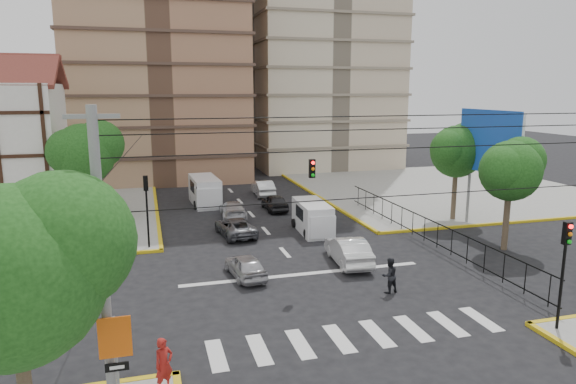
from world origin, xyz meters
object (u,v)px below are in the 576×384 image
object	(u,v)px
traffic_light_nw	(147,199)
car_silver_front_left	(245,266)
van_right_lane	(313,218)
van_left_lane	(205,192)
district_sign	(116,347)
traffic_light_se	(564,258)
pedestrian_crosswalk	(389,275)
pedestrian_sw_corner	(164,365)
car_white_front_right	(348,250)

from	to	relation	value
traffic_light_nw	car_silver_front_left	size ratio (longest dim) A/B	1.21
van_right_lane	car_silver_front_left	xyz separation A→B (m)	(-6.04, -7.07, -0.39)
van_left_lane	district_sign	bearing A→B (deg)	-104.37
district_sign	van_left_lane	xyz separation A→B (m)	(5.73, 28.46, -1.32)
district_sign	traffic_light_nw	bearing A→B (deg)	86.64
traffic_light_se	car_silver_front_left	size ratio (longest dim) A/B	1.21
traffic_light_nw	pedestrian_crosswalk	size ratio (longest dim) A/B	2.56
car_silver_front_left	pedestrian_sw_corner	world-z (taller)	pedestrian_sw_corner
van_left_lane	car_white_front_right	size ratio (longest dim) A/B	1.15
pedestrian_crosswalk	district_sign	bearing A→B (deg)	19.13
car_silver_front_left	car_white_front_right	size ratio (longest dim) A/B	0.79
traffic_light_nw	car_silver_front_left	xyz separation A→B (m)	(4.75, -6.21, -2.49)
van_right_lane	pedestrian_sw_corner	bearing A→B (deg)	-119.34
traffic_light_se	van_right_lane	world-z (taller)	traffic_light_se
pedestrian_crosswalk	pedestrian_sw_corner	bearing A→B (deg)	17.14
district_sign	pedestrian_sw_corner	size ratio (longest dim) A/B	1.82
district_sign	car_silver_front_left	size ratio (longest dim) A/B	0.88
traffic_light_se	car_silver_front_left	bearing A→B (deg)	139.11
district_sign	pedestrian_crosswalk	size ratio (longest dim) A/B	1.86
van_left_lane	car_silver_front_left	world-z (taller)	van_left_lane
van_right_lane	pedestrian_sw_corner	size ratio (longest dim) A/B	2.65
traffic_light_se	van_right_lane	distance (m)	17.28
car_silver_front_left	pedestrian_sw_corner	xyz separation A→B (m)	(-4.45, -9.59, 0.41)
traffic_light_se	van_right_lane	bearing A→B (deg)	106.28
car_white_front_right	car_silver_front_left	bearing A→B (deg)	10.70
pedestrian_crosswalk	traffic_light_nw	bearing A→B (deg)	-53.59
traffic_light_se	district_sign	world-z (taller)	traffic_light_se
district_sign	van_right_lane	size ratio (longest dim) A/B	0.69
car_white_front_right	traffic_light_se	bearing A→B (deg)	121.21
van_left_lane	pedestrian_crosswalk	world-z (taller)	van_left_lane
van_left_lane	pedestrian_crosswalk	xyz separation A→B (m)	(6.24, -21.49, -0.27)
van_right_lane	van_left_lane	distance (m)	12.17
pedestrian_crosswalk	car_silver_front_left	bearing A→B (deg)	-42.91
traffic_light_se	car_silver_front_left	xyz separation A→B (m)	(-10.85, 9.39, -2.49)
traffic_light_se	traffic_light_nw	size ratio (longest dim) A/B	1.00
car_silver_front_left	car_white_front_right	xyz separation A→B (m)	(5.94, 0.59, 0.14)
traffic_light_nw	van_right_lane	size ratio (longest dim) A/B	0.94
district_sign	car_white_front_right	xyz separation A→B (m)	(11.69, 11.42, -1.69)
van_right_lane	van_left_lane	bearing A→B (deg)	122.72
car_silver_front_left	district_sign	bearing A→B (deg)	54.86
van_right_lane	car_white_front_right	bearing A→B (deg)	-88.04
traffic_light_nw	pedestrian_sw_corner	distance (m)	15.94
van_right_lane	pedestrian_crosswalk	bearing A→B (deg)	-86.16
traffic_light_se	pedestrian_sw_corner	bearing A→B (deg)	-179.26
van_left_lane	pedestrian_sw_corner	distance (m)	27.57
district_sign	pedestrian_sw_corner	bearing A→B (deg)	43.69
car_silver_front_left	traffic_light_nw	bearing A→B (deg)	-59.71
car_silver_front_left	pedestrian_crosswalk	xyz separation A→B (m)	(6.22, -3.87, 0.24)
district_sign	car_white_front_right	bearing A→B (deg)	44.34
district_sign	van_right_lane	world-z (taller)	district_sign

